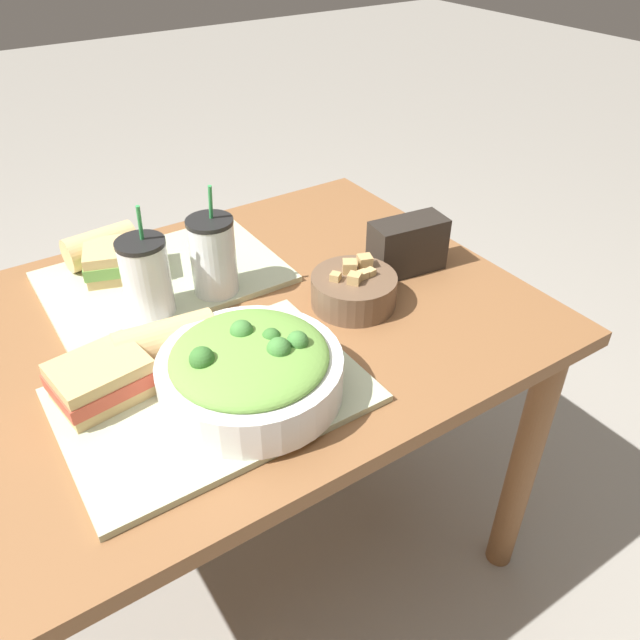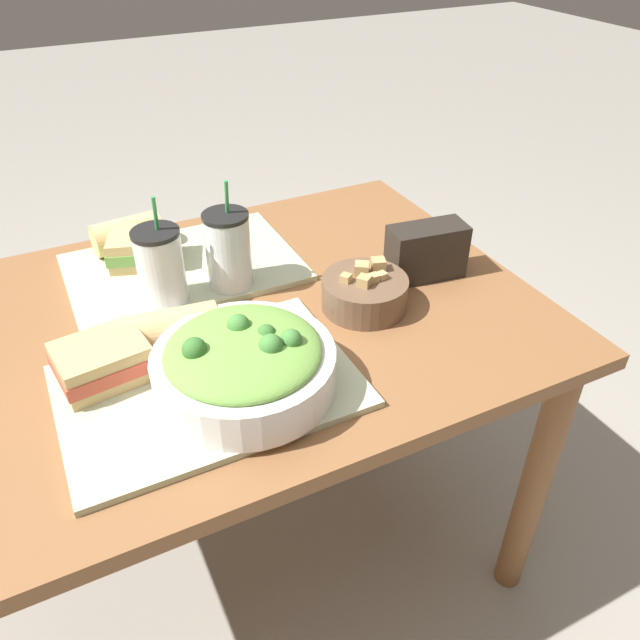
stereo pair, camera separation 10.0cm
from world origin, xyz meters
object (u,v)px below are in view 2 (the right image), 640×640
Objects in this scene: sandwich_far at (143,249)px; chip_bag at (426,251)px; drink_cup_red at (229,252)px; drink_cup_dark at (161,269)px; baguette_near at (171,329)px; napkin_folded at (157,331)px; salad_bowl at (244,363)px; baguette_far at (128,233)px; sandwich_near at (102,362)px; soup_bowl at (365,292)px.

chip_bag reaches higher than sandwich_far.
drink_cup_red reaches higher than chip_bag.
sandwich_far is at bearing 90.32° from drink_cup_dark.
napkin_folded is at bearing 18.80° from baguette_near.
baguette_near is 0.96× the size of napkin_folded.
drink_cup_red is (0.13, 0.00, 0.00)m from drink_cup_dark.
chip_bag is at bearing -14.05° from drink_cup_dark.
drink_cup_red is (0.15, 0.14, 0.04)m from baguette_near.
chip_bag is at bearing 20.58° from salad_bowl.
sandwich_far is at bearing -175.22° from baguette_far.
sandwich_far is at bearing 96.30° from salad_bowl.
drink_cup_red is (0.14, -0.23, 0.04)m from baguette_far.
sandwich_near is at bearing -129.59° from drink_cup_dark.
drink_cup_dark is at bearing -180.00° from drink_cup_red.
salad_bowl is at bearing -151.99° from chip_bag.
chip_bag reaches higher than sandwich_near.
salad_bowl is 1.60× the size of napkin_folded.
sandwich_far is (-0.05, 0.45, -0.01)m from salad_bowl.
baguette_near is at bearing -75.88° from sandwich_far.
salad_bowl reaches higher than soup_bowl.
baguette_far is 0.27m from drink_cup_red.
drink_cup_dark is at bearing 173.39° from chip_bag.
soup_bowl is at bearing -87.71° from baguette_near.
salad_bowl is at bearing -39.63° from sandwich_near.
drink_cup_dark is at bearing 177.69° from baguette_far.
salad_bowl reaches higher than baguette_near.
salad_bowl is at bearing -179.06° from baguette_far.
napkin_folded is (-0.01, 0.07, -0.05)m from baguette_near.
sandwich_far is 0.24m from napkin_folded.
chip_bag is (0.64, 0.05, 0.01)m from sandwich_near.
drink_cup_dark is 1.20× the size of napkin_folded.
napkin_folded is at bearing 169.49° from baguette_far.
chip_bag is (0.50, -0.12, -0.03)m from drink_cup_dark.
salad_bowl is 1.31× the size of drink_cup_red.
sandwich_near is 1.04× the size of baguette_far.
baguette_near is at bearing 115.92° from salad_bowl.
sandwich_near is 0.64m from chip_bag.
sandwich_near is 0.73× the size of drink_cup_dark.
salad_bowl is at bearing -156.37° from soup_bowl.
baguette_near is at bearing 7.13° from sandwich_near.
baguette_near is 1.04× the size of sandwich_far.
baguette_far is at bearing 5.10° from baguette_near.
sandwich_near is 0.12m from baguette_near.
drink_cup_dark is at bearing 99.46° from salad_bowl.
baguette_far is at bearing 119.42° from sandwich_far.
soup_bowl reaches higher than sandwich_near.
drink_cup_red is at bearing -31.63° from sandwich_far.
sandwich_far is at bearing 58.60° from sandwich_near.
drink_cup_red is 0.39m from chip_bag.
chip_bag is (0.45, 0.17, -0.00)m from salad_bowl.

